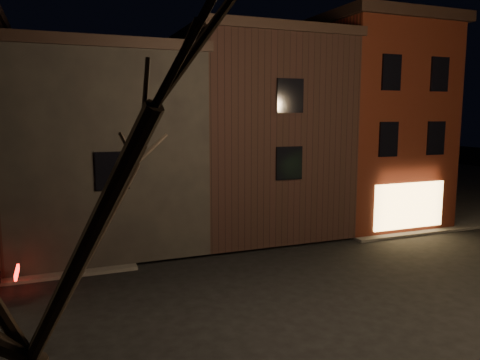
# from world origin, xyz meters

# --- Properties ---
(ground) EXTENTS (120.00, 120.00, 0.00)m
(ground) POSITION_xyz_m (0.00, 0.00, 0.00)
(ground) COLOR black
(ground) RESTS_ON ground
(sidewalk_far_right) EXTENTS (30.00, 30.00, 0.12)m
(sidewalk_far_right) POSITION_xyz_m (20.00, 20.00, 0.06)
(sidewalk_far_right) COLOR #2D2B28
(sidewalk_far_right) RESTS_ON ground
(corner_building) EXTENTS (6.50, 8.50, 10.50)m
(corner_building) POSITION_xyz_m (8.00, 9.47, 5.40)
(corner_building) COLOR #49170D
(corner_building) RESTS_ON ground
(row_building_a) EXTENTS (7.30, 10.30, 9.40)m
(row_building_a) POSITION_xyz_m (1.50, 10.50, 4.83)
(row_building_a) COLOR black
(row_building_a) RESTS_ON ground
(row_building_b) EXTENTS (7.80, 10.30, 8.40)m
(row_building_b) POSITION_xyz_m (-5.75, 10.50, 4.33)
(row_building_b) COLOR black
(row_building_b) RESTS_ON ground
(bare_tree_left) EXTENTS (5.60, 5.60, 7.50)m
(bare_tree_left) POSITION_xyz_m (-8.00, -7.00, 5.43)
(bare_tree_left) COLOR black
(bare_tree_left) RESTS_ON sidewalk_near_left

